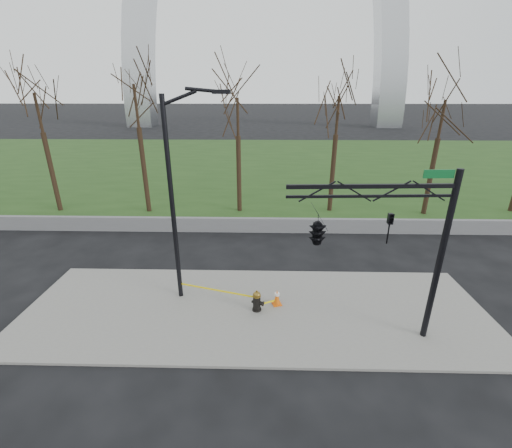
{
  "coord_description": "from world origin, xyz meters",
  "views": [
    {
      "loc": [
        0.31,
        -10.99,
        8.05
      ],
      "look_at": [
        -0.01,
        2.0,
        2.9
      ],
      "focal_mm": 23.45,
      "sensor_mm": 36.0,
      "label": 1
    }
  ],
  "objects_px": {
    "fire_hydrant": "(257,301)",
    "street_light": "(177,189)",
    "traffic_signal_mast": "(342,229)",
    "traffic_cone": "(277,297)"
  },
  "relations": [
    {
      "from": "fire_hydrant",
      "to": "traffic_signal_mast",
      "type": "relative_size",
      "value": 0.15
    },
    {
      "from": "fire_hydrant",
      "to": "street_light",
      "type": "xyz_separation_m",
      "value": [
        -2.99,
        0.94,
        4.19
      ]
    },
    {
      "from": "traffic_cone",
      "to": "traffic_signal_mast",
      "type": "distance_m",
      "value": 4.54
    },
    {
      "from": "fire_hydrant",
      "to": "street_light",
      "type": "relative_size",
      "value": 0.11
    },
    {
      "from": "traffic_signal_mast",
      "to": "street_light",
      "type": "bearing_deg",
      "value": 153.99
    },
    {
      "from": "fire_hydrant",
      "to": "street_light",
      "type": "height_order",
      "value": "street_light"
    },
    {
      "from": "traffic_cone",
      "to": "traffic_signal_mast",
      "type": "relative_size",
      "value": 0.11
    },
    {
      "from": "traffic_signal_mast",
      "to": "fire_hydrant",
      "type": "bearing_deg",
      "value": 148.15
    },
    {
      "from": "street_light",
      "to": "traffic_signal_mast",
      "type": "bearing_deg",
      "value": -24.13
    },
    {
      "from": "street_light",
      "to": "fire_hydrant",
      "type": "bearing_deg",
      "value": -18.54
    }
  ]
}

